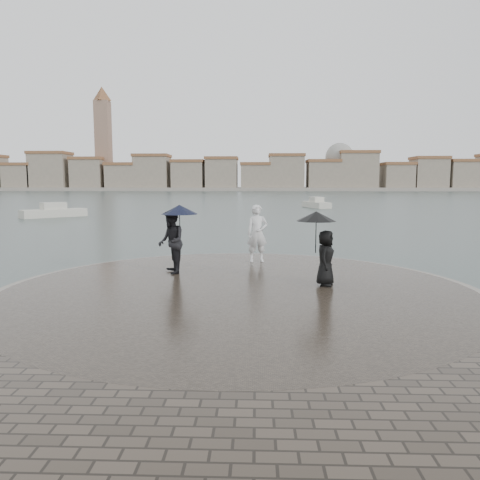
{
  "coord_description": "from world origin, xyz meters",
  "views": [
    {
      "loc": [
        0.46,
        -8.22,
        3.06
      ],
      "look_at": [
        0.0,
        4.8,
        1.45
      ],
      "focal_mm": 35.0,
      "sensor_mm": 36.0,
      "label": 1
    }
  ],
  "objects": [
    {
      "name": "statue",
      "position": [
        0.49,
        7.59,
        1.33
      ],
      "size": [
        0.77,
        0.55,
        1.95
      ],
      "primitive_type": "imported",
      "rotation": [
        0.0,
        0.0,
        0.13
      ],
      "color": "silver",
      "rests_on": "quay_tip"
    },
    {
      "name": "visitor_right",
      "position": [
        2.18,
        3.97,
        1.5
      ],
      "size": [
        1.11,
        1.06,
        1.95
      ],
      "color": "black",
      "rests_on": "quay_tip"
    },
    {
      "name": "visitor_left",
      "position": [
        -2.02,
        5.47,
        1.51
      ],
      "size": [
        1.29,
        1.2,
        2.04
      ],
      "color": "black",
      "rests_on": "quay_tip"
    },
    {
      "name": "quay_tip",
      "position": [
        0.0,
        3.5,
        0.18
      ],
      "size": [
        11.9,
        11.9,
        0.36
      ],
      "primitive_type": "cylinder",
      "color": "#2D261E",
      "rests_on": "ground"
    },
    {
      "name": "kerb_ring",
      "position": [
        0.0,
        3.5,
        0.16
      ],
      "size": [
        12.5,
        12.5,
        0.32
      ],
      "primitive_type": "cylinder",
      "color": "gray",
      "rests_on": "ground"
    },
    {
      "name": "ground",
      "position": [
        0.0,
        0.0,
        0.0
      ],
      "size": [
        400.0,
        400.0,
        0.0
      ],
      "primitive_type": "plane",
      "color": "#2B3835",
      "rests_on": "ground"
    },
    {
      "name": "boats",
      "position": [
        -4.87,
        40.67,
        0.38
      ],
      "size": [
        29.24,
        21.77,
        1.5
      ],
      "color": "beige",
      "rests_on": "ground"
    },
    {
      "name": "far_skyline",
      "position": [
        -6.29,
        160.71,
        5.61
      ],
      "size": [
        260.0,
        20.0,
        37.0
      ],
      "color": "gray",
      "rests_on": "ground"
    }
  ]
}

